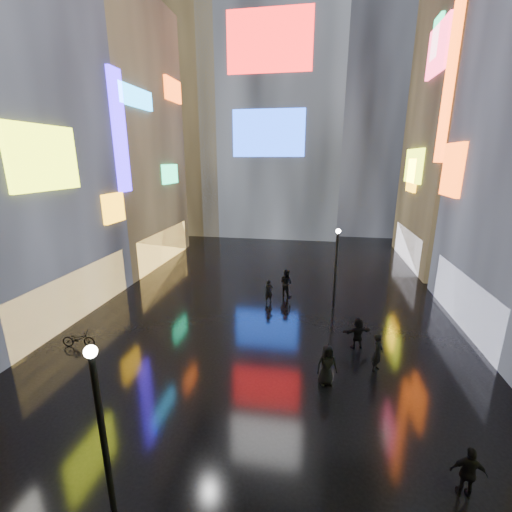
% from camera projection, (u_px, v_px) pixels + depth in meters
% --- Properties ---
extents(ground, '(140.00, 140.00, 0.00)m').
position_uv_depth(ground, '(275.00, 293.00, 24.41)').
color(ground, black).
rests_on(ground, ground).
extents(building_left_far, '(10.28, 12.00, 22.00)m').
position_uv_depth(building_left_far, '(104.00, 138.00, 29.78)').
color(building_left_far, black).
rests_on(building_left_far, ground).
extents(building_right_far, '(10.28, 12.00, 28.00)m').
position_uv_depth(building_right_far, '(491.00, 98.00, 27.41)').
color(building_right_far, black).
rests_on(building_right_far, ground).
extents(tower_main, '(16.00, 14.20, 42.00)m').
position_uv_depth(tower_main, '(277.00, 60.00, 41.91)').
color(tower_main, black).
rests_on(tower_main, ground).
extents(tower_flank_right, '(12.00, 12.00, 34.00)m').
position_uv_depth(tower_flank_right, '(374.00, 95.00, 42.91)').
color(tower_flank_right, black).
rests_on(tower_flank_right, ground).
extents(tower_flank_left, '(10.00, 10.00, 26.00)m').
position_uv_depth(tower_flank_left, '(190.00, 129.00, 44.06)').
color(tower_flank_left, black).
rests_on(tower_flank_left, ground).
extents(lamp_near, '(0.30, 0.30, 5.20)m').
position_uv_depth(lamp_near, '(102.00, 429.00, 8.26)').
color(lamp_near, black).
rests_on(lamp_near, ground).
extents(lamp_far, '(0.30, 0.30, 5.20)m').
position_uv_depth(lamp_far, '(336.00, 265.00, 21.14)').
color(lamp_far, black).
rests_on(lamp_far, ground).
extents(pedestrian_3, '(0.97, 0.48, 1.61)m').
position_uv_depth(pedestrian_3, '(469.00, 473.00, 9.52)').
color(pedestrian_3, black).
rests_on(pedestrian_3, ground).
extents(pedestrian_4, '(1.01, 0.80, 1.79)m').
position_uv_depth(pedestrian_4, '(327.00, 365.00, 14.36)').
color(pedestrian_4, black).
rests_on(pedestrian_4, ground).
extents(pedestrian_5, '(1.57, 0.97, 1.62)m').
position_uv_depth(pedestrian_5, '(358.00, 333.00, 17.14)').
color(pedestrian_5, black).
rests_on(pedestrian_5, ground).
extents(pedestrian_6, '(0.68, 0.61, 1.55)m').
position_uv_depth(pedestrian_6, '(269.00, 292.00, 22.63)').
color(pedestrian_6, black).
rests_on(pedestrian_6, ground).
extents(pedestrian_7, '(1.18, 1.12, 1.92)m').
position_uv_depth(pedestrian_7, '(286.00, 283.00, 23.71)').
color(pedestrian_7, black).
rests_on(pedestrian_7, ground).
extents(umbrella_2, '(1.33, 1.32, 0.88)m').
position_uv_depth(umbrella_2, '(329.00, 336.00, 13.99)').
color(umbrella_2, black).
rests_on(umbrella_2, pedestrian_4).
extents(bicycle, '(1.72, 0.80, 0.87)m').
position_uv_depth(bicycle, '(78.00, 339.00, 17.35)').
color(bicycle, black).
rests_on(bicycle, ground).
extents(pedestrian_8, '(0.69, 0.78, 1.78)m').
position_uv_depth(pedestrian_8, '(378.00, 352.00, 15.29)').
color(pedestrian_8, black).
rests_on(pedestrian_8, ground).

